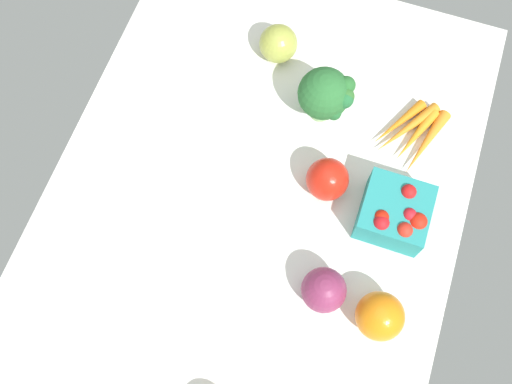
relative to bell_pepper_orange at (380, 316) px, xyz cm
name	(u,v)px	position (x,y,z in cm)	size (l,w,h in cm)	color
tablecloth	(256,198)	(15.01, 26.94, -5.08)	(104.00, 76.00, 2.00)	white
bell_pepper_orange	(380,316)	(0.00, 0.00, 0.00)	(8.27, 8.27, 8.16)	orange
bell_pepper_red	(327,179)	(20.73, 15.20, 0.09)	(7.81, 7.81, 8.35)	red
red_onion_near_basket	(324,290)	(1.21, 10.09, -0.18)	(7.81, 7.81, 7.81)	#812D53
berry_basket	(395,213)	(18.60, 1.95, -0.32)	(11.86, 11.86, 7.92)	teal
carrot_bunch	(413,133)	(36.48, 2.37, -2.93)	(16.45, 13.79, 2.42)	orange
heirloom_tomato_green	(278,44)	(45.79, 32.72, -0.23)	(7.70, 7.70, 7.70)	#9EA643
broccoli_head	(326,95)	(35.51, 20.16, 3.42)	(9.88, 10.60, 12.60)	#94BD7E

